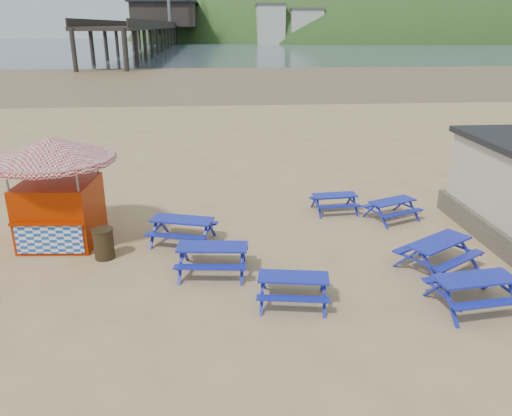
{
  "coord_description": "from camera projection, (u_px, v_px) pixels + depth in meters",
  "views": [
    {
      "loc": [
        -1.61,
        -13.51,
        6.54
      ],
      "look_at": [
        -0.32,
        1.5,
        1.0
      ],
      "focal_mm": 35.0,
      "sensor_mm": 36.0,
      "label": 1
    }
  ],
  "objects": [
    {
      "name": "ice_cream_kiosk",
      "position": [
        56.0,
        177.0,
        15.3
      ],
      "size": [
        4.08,
        4.08,
        3.41
      ],
      "rotation": [
        0.0,
        0.0,
        -0.07
      ],
      "color": "#A02100",
      "rests_on": "ground"
    },
    {
      "name": "headland_town",
      "position": [
        402.0,
        61.0,
        240.45
      ],
      "size": [
        264.0,
        144.0,
        108.0
      ],
      "color": "#2D4C1E",
      "rests_on": "ground"
    },
    {
      "name": "picnic_table_blue_g",
      "position": [
        293.0,
        289.0,
        12.39
      ],
      "size": [
        1.94,
        1.66,
        0.73
      ],
      "rotation": [
        0.0,
        0.0,
        -0.16
      ],
      "color": "#1510A7",
      "rests_on": "ground"
    },
    {
      "name": "picnic_table_blue_f",
      "position": [
        438.0,
        254.0,
        14.13
      ],
      "size": [
        2.58,
        2.45,
        0.85
      ],
      "rotation": [
        0.0,
        0.0,
        0.55
      ],
      "color": "#1510A7",
      "rests_on": "ground"
    },
    {
      "name": "wet_sand",
      "position": [
        224.0,
        77.0,
        66.45
      ],
      "size": [
        400.0,
        400.0,
        0.0
      ],
      "primitive_type": "plane",
      "color": "olive",
      "rests_on": "ground"
    },
    {
      "name": "ground",
      "position": [
        271.0,
        256.0,
        15.02
      ],
      "size": [
        400.0,
        400.0,
        0.0
      ],
      "primitive_type": "plane",
      "color": "tan",
      "rests_on": "ground"
    },
    {
      "name": "pier",
      "position": [
        165.0,
        28.0,
        178.36
      ],
      "size": [
        24.0,
        220.0,
        39.29
      ],
      "color": "black",
      "rests_on": "ground"
    },
    {
      "name": "litter_bin",
      "position": [
        104.0,
        243.0,
        14.73
      ],
      "size": [
        0.63,
        0.63,
        0.93
      ],
      "color": "#312615",
      "rests_on": "ground"
    },
    {
      "name": "picnic_table_blue_e",
      "position": [
        474.0,
        292.0,
        12.15
      ],
      "size": [
        2.11,
        1.78,
        0.82
      ],
      "rotation": [
        0.0,
        0.0,
        0.12
      ],
      "color": "#1510A7",
      "rests_on": "ground"
    },
    {
      "name": "sea",
      "position": [
        216.0,
        45.0,
        173.99
      ],
      "size": [
        400.0,
        400.0,
        0.0
      ],
      "primitive_type": "plane",
      "color": "#4D606E",
      "rests_on": "ground"
    },
    {
      "name": "picnic_table_blue_b",
      "position": [
        334.0,
        203.0,
        18.47
      ],
      "size": [
        1.7,
        1.42,
        0.67
      ],
      "rotation": [
        0.0,
        0.0,
        0.08
      ],
      "color": "#1510A7",
      "rests_on": "ground"
    },
    {
      "name": "picnic_table_blue_a",
      "position": [
        183.0,
        231.0,
        15.83
      ],
      "size": [
        2.28,
        2.03,
        0.81
      ],
      "rotation": [
        0.0,
        0.0,
        -0.29
      ],
      "color": "#1510A7",
      "rests_on": "ground"
    },
    {
      "name": "picnic_table_blue_c",
      "position": [
        392.0,
        210.0,
        17.75
      ],
      "size": [
        2.09,
        1.91,
        0.71
      ],
      "rotation": [
        0.0,
        0.0,
        0.4
      ],
      "color": "#1510A7",
      "rests_on": "ground"
    },
    {
      "name": "picnic_table_blue_d",
      "position": [
        213.0,
        259.0,
        13.89
      ],
      "size": [
        2.09,
        1.76,
        0.81
      ],
      "rotation": [
        0.0,
        0.0,
        -0.11
      ],
      "color": "#1510A7",
      "rests_on": "ground"
    }
  ]
}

